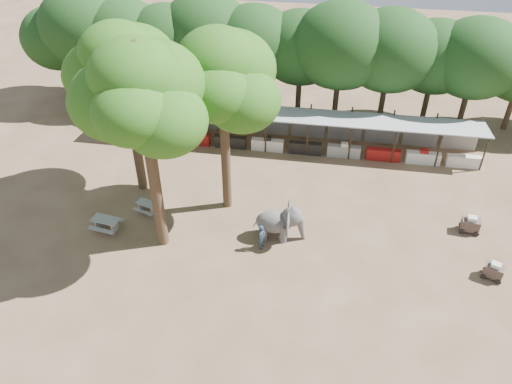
# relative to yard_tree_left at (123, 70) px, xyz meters

# --- Properties ---
(ground) EXTENTS (100.00, 100.00, 0.00)m
(ground) POSITION_rel_yard_tree_left_xyz_m (9.13, -7.19, -8.20)
(ground) COLOR brown
(ground) RESTS_ON ground
(vendor_stalls) EXTENTS (28.00, 2.99, 2.80)m
(vendor_stalls) POSITION_rel_yard_tree_left_xyz_m (9.13, 6.65, -7.02)
(vendor_stalls) COLOR #95979D
(vendor_stalls) RESTS_ON ground
(yard_tree_left) EXTENTS (7.10, 6.90, 11.02)m
(yard_tree_left) POSITION_rel_yard_tree_left_xyz_m (0.00, 0.00, 0.00)
(yard_tree_left) COLOR #332316
(yard_tree_left) RESTS_ON ground
(yard_tree_center) EXTENTS (7.10, 6.90, 12.04)m
(yard_tree_center) POSITION_rel_yard_tree_left_xyz_m (3.00, -5.00, 1.01)
(yard_tree_center) COLOR #332316
(yard_tree_center) RESTS_ON ground
(yard_tree_back) EXTENTS (7.10, 6.90, 11.36)m
(yard_tree_back) POSITION_rel_yard_tree_left_xyz_m (6.00, -1.00, 0.34)
(yard_tree_back) COLOR #332316
(yard_tree_back) RESTS_ON ground
(backdrop_trees) EXTENTS (46.46, 5.95, 8.33)m
(backdrop_trees) POSITION_rel_yard_tree_left_xyz_m (9.13, 11.81, -2.69)
(backdrop_trees) COLOR #332316
(backdrop_trees) RESTS_ON ground
(elephant) EXTENTS (3.00, 2.30, 2.30)m
(elephant) POSITION_rel_yard_tree_left_xyz_m (9.79, -3.69, -7.05)
(elephant) COLOR #494646
(elephant) RESTS_ON ground
(handler) EXTENTS (0.52, 0.66, 1.63)m
(handler) POSITION_rel_yard_tree_left_xyz_m (8.88, -4.78, -7.38)
(handler) COLOR #26384C
(handler) RESTS_ON ground
(picnic_table_near) EXTENTS (1.85, 1.71, 0.82)m
(picnic_table_near) POSITION_rel_yard_tree_left_xyz_m (-0.52, -4.69, -7.67)
(picnic_table_near) COLOR gray
(picnic_table_near) RESTS_ON ground
(picnic_table_far) EXTENTS (1.70, 1.61, 0.70)m
(picnic_table_far) POSITION_rel_yard_tree_left_xyz_m (1.35, -2.67, -7.75)
(picnic_table_far) COLOR gray
(picnic_table_far) RESTS_ON ground
(cart_front) EXTENTS (1.26, 1.06, 1.04)m
(cart_front) POSITION_rel_yard_tree_left_xyz_m (21.47, -5.14, -7.69)
(cart_front) COLOR #3C2D27
(cart_front) RESTS_ON ground
(cart_back) EXTENTS (1.22, 0.88, 1.12)m
(cart_back) POSITION_rel_yard_tree_left_xyz_m (20.91, -1.43, -7.65)
(cart_back) COLOR #3C2D27
(cart_back) RESTS_ON ground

